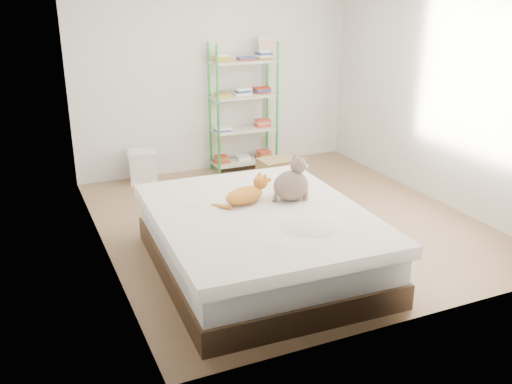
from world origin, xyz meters
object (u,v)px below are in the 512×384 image
grey_cat (291,179)px  orange_cat (244,193)px  cardboard_box (280,172)px  shelf_unit (244,108)px  white_bin (143,167)px  bed (259,241)px

grey_cat → orange_cat: bearing=78.1°
orange_cat → grey_cat: bearing=-31.1°
cardboard_box → orange_cat: bearing=-127.8°
shelf_unit → white_bin: size_ratio=4.10×
bed → white_bin: bearing=100.0°
orange_cat → shelf_unit: bearing=49.8°
orange_cat → bed: bearing=-96.6°
orange_cat → white_bin: 2.57m
shelf_unit → white_bin: shelf_unit is taller
orange_cat → white_bin: (-0.34, 2.51, -0.44)m
grey_cat → shelf_unit: bearing=-12.1°
bed → cardboard_box: (1.15, 1.95, -0.11)m
orange_cat → shelf_unit: size_ratio=0.26×
grey_cat → cardboard_box: bearing=-21.6°
bed → white_bin: (-0.39, 2.74, -0.07)m
orange_cat → white_bin: bearing=80.3°
bed → cardboard_box: bed is taller
bed → shelf_unit: 3.01m
orange_cat → shelf_unit: (1.07, 2.54, 0.18)m
grey_cat → white_bin: bearing=17.9°
grey_cat → cardboard_box: 2.07m
grey_cat → shelf_unit: 2.72m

